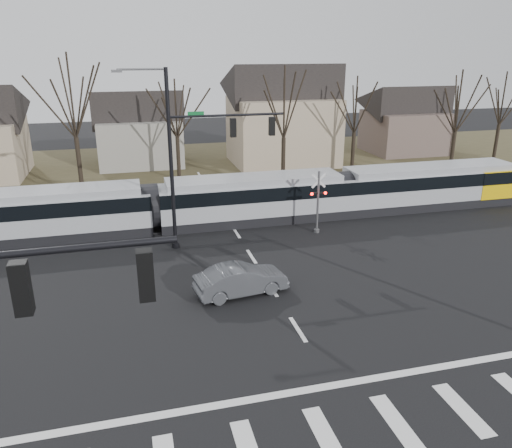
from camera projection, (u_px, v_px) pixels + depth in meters
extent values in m
plane|color=black|center=(315.00, 356.00, 19.07)|extent=(140.00, 140.00, 0.00)
cube|color=#38331E|center=(196.00, 170.00, 48.27)|extent=(140.00, 28.00, 0.01)
cube|color=silver|center=(325.00, 436.00, 15.13)|extent=(0.60, 2.60, 0.01)
cube|color=silver|center=(396.00, 422.00, 15.70)|extent=(0.60, 2.60, 0.01)
cube|color=silver|center=(463.00, 409.00, 16.27)|extent=(0.60, 2.60, 0.01)
cube|color=silver|center=(334.00, 385.00, 17.42)|extent=(28.00, 0.35, 0.01)
cube|color=silver|center=(298.00, 329.00, 20.89)|extent=(0.18, 2.00, 0.01)
cube|color=silver|center=(271.00, 287.00, 24.54)|extent=(0.18, 2.00, 0.01)
cube|color=silver|center=(252.00, 257.00, 28.19)|extent=(0.18, 2.00, 0.01)
cube|color=silver|center=(236.00, 233.00, 31.84)|extent=(0.18, 2.00, 0.01)
cube|color=silver|center=(224.00, 214.00, 35.49)|extent=(0.18, 2.00, 0.01)
cube|color=silver|center=(214.00, 198.00, 39.14)|extent=(0.18, 2.00, 0.01)
cube|color=silver|center=(206.00, 185.00, 42.79)|extent=(0.18, 2.00, 0.01)
cube|color=silver|center=(199.00, 175.00, 46.44)|extent=(0.18, 2.00, 0.01)
cube|color=#59595E|center=(233.00, 227.00, 32.84)|extent=(90.00, 0.12, 0.06)
cube|color=#59595E|center=(228.00, 220.00, 34.12)|extent=(90.00, 0.12, 0.06)
cube|color=gray|center=(35.00, 215.00, 30.30)|extent=(13.77, 2.97, 3.09)
cube|color=black|center=(34.00, 205.00, 30.09)|extent=(13.79, 3.01, 0.90)
cube|color=gray|center=(255.00, 199.00, 33.56)|extent=(12.71, 2.97, 3.09)
cube|color=black|center=(255.00, 190.00, 33.35)|extent=(12.73, 3.01, 0.90)
cube|color=gray|center=(428.00, 186.00, 36.70)|extent=(13.77, 2.97, 3.09)
cube|color=black|center=(429.00, 178.00, 36.49)|extent=(13.79, 3.01, 0.90)
cube|color=#ECBB07|center=(489.00, 180.00, 37.90)|extent=(3.39, 3.03, 2.07)
imported|color=#44464B|center=(241.00, 280.00, 23.72)|extent=(2.85, 4.89, 1.46)
cube|color=black|center=(21.00, 288.00, 9.30)|extent=(0.32, 0.32, 1.05)
sphere|color=#FF0C07|center=(19.00, 272.00, 9.19)|extent=(0.22, 0.22, 0.22)
cube|color=black|center=(146.00, 275.00, 9.84)|extent=(0.32, 0.32, 1.05)
sphere|color=#FF0C07|center=(144.00, 260.00, 9.73)|extent=(0.22, 0.22, 0.22)
cylinder|color=black|center=(171.00, 163.00, 27.83)|extent=(0.22, 0.22, 10.20)
cylinder|color=black|center=(176.00, 245.00, 29.48)|extent=(0.44, 0.44, 0.30)
cylinder|color=black|center=(227.00, 115.00, 27.77)|extent=(6.50, 0.14, 0.14)
cube|color=#0C5926|center=(196.00, 114.00, 27.30)|extent=(0.90, 0.03, 0.22)
cube|color=black|center=(233.00, 128.00, 28.08)|extent=(0.32, 0.32, 1.05)
sphere|color=#FF0C07|center=(233.00, 122.00, 27.97)|extent=(0.22, 0.22, 0.22)
cube|color=black|center=(272.00, 126.00, 28.62)|extent=(0.32, 0.32, 1.05)
sphere|color=#FF0C07|center=(272.00, 120.00, 28.51)|extent=(0.22, 0.22, 0.22)
cube|color=#59595B|center=(117.00, 71.00, 25.60)|extent=(0.55, 0.22, 0.14)
cylinder|color=#59595B|center=(318.00, 202.00, 31.27)|extent=(0.14, 0.14, 4.00)
cylinder|color=#59595B|center=(317.00, 231.00, 31.90)|extent=(0.36, 0.36, 0.20)
cube|color=silver|center=(319.00, 181.00, 30.80)|extent=(0.95, 0.04, 0.95)
cube|color=silver|center=(319.00, 181.00, 30.80)|extent=(0.95, 0.04, 0.95)
cube|color=black|center=(318.00, 193.00, 31.07)|extent=(1.00, 0.10, 0.12)
sphere|color=#FF0C07|center=(312.00, 194.00, 30.89)|extent=(0.18, 0.18, 0.18)
sphere|color=#FF0C07|center=(325.00, 193.00, 31.10)|extent=(0.18, 0.18, 0.18)
cube|color=gray|center=(140.00, 142.00, 49.99)|extent=(8.00, 7.00, 4.50)
cube|color=gray|center=(283.00, 131.00, 50.24)|extent=(10.00, 8.00, 6.50)
cube|color=brown|center=(404.00, 132.00, 55.95)|extent=(8.00, 7.00, 4.50)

